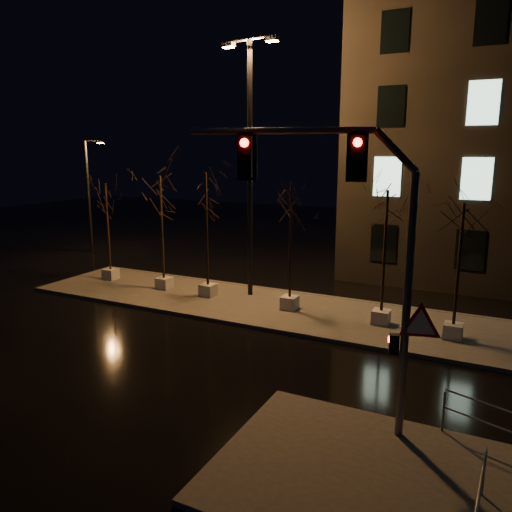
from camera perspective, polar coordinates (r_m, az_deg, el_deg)
The scene contains 14 objects.
ground at distance 17.19m, azimuth -8.63°, elevation -11.32°, with size 90.00×90.00×0.00m, color black.
median at distance 22.01m, azimuth 0.39°, elevation -5.69°, with size 22.00×5.00×0.15m, color #44413D.
sidewalk_corner at distance 11.61m, azimuth 14.25°, elevation -23.61°, with size 7.00×5.00×0.15m, color #44413D.
tree_0 at distance 26.54m, azimuth -16.71°, elevation 5.60°, with size 1.80×1.80×5.12m.
tree_1 at distance 24.03m, azimuth -10.81°, elevation 6.14°, with size 1.80×1.80×5.60m.
tree_2 at distance 22.48m, azimuth -5.73°, elevation 6.31°, with size 1.80×1.80×5.81m.
tree_3 at distance 20.49m, azimuth 4.01°, elevation 5.10°, with size 1.80×1.80×5.49m.
tree_4 at distance 19.23m, azimuth 14.66°, elevation 3.91°, with size 1.80×1.80×5.32m.
tree_5 at distance 18.52m, azimuth 22.42°, elevation 2.36°, with size 1.80×1.80×5.01m.
traffic_signal_mast at distance 11.35m, azimuth 11.50°, elevation 1.87°, with size 5.67×1.52×7.11m.
streetlight_main at distance 22.48m, azimuth -0.70°, elevation 11.70°, with size 2.82×0.67×11.26m.
streetlight_far at distance 35.16m, azimuth -18.47°, elevation 7.02°, with size 1.45×0.49×7.43m.
guard_rail_a at distance 12.78m, azimuth 25.97°, elevation -16.82°, with size 2.41×0.87×1.10m.
guard_rail_b at distance 10.44m, azimuth 24.16°, elevation -23.86°, with size 0.14×2.22×1.05m.
Camera 1 is at (9.23, -12.83, 6.77)m, focal length 35.00 mm.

